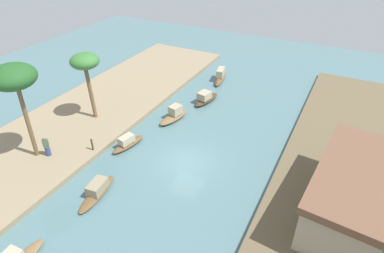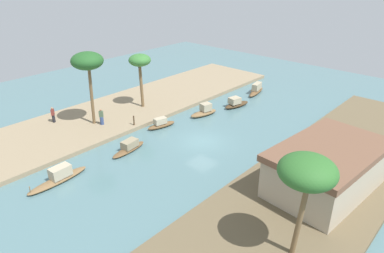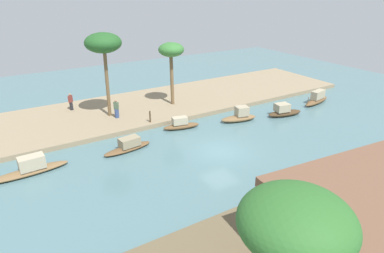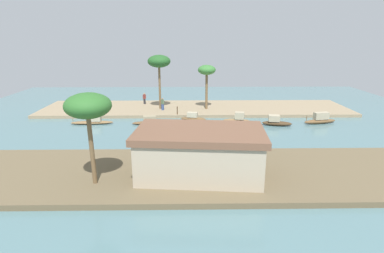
{
  "view_description": "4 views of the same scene",
  "coord_description": "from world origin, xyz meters",
  "px_view_note": "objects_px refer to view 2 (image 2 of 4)",
  "views": [
    {
      "loc": [
        17.28,
        9.47,
        16.14
      ],
      "look_at": [
        -3.79,
        -1.46,
        0.71
      ],
      "focal_mm": 30.0,
      "sensor_mm": 36.0,
      "label": 1
    },
    {
      "loc": [
        23.42,
        19.8,
        15.88
      ],
      "look_at": [
        -0.46,
        -1.76,
        0.89
      ],
      "focal_mm": 33.09,
      "sensor_mm": 36.0,
      "label": 2
    },
    {
      "loc": [
        13.82,
        18.37,
        11.73
      ],
      "look_at": [
        0.33,
        -3.69,
        0.76
      ],
      "focal_mm": 31.33,
      "sensor_mm": 36.0,
      "label": 3
    },
    {
      "loc": [
        1.32,
        34.91,
        10.52
      ],
      "look_at": [
        0.69,
        -1.02,
        0.42
      ],
      "focal_mm": 30.26,
      "sensor_mm": 36.0,
      "label": 4
    }
  ],
  "objects_px": {
    "sampan_midstream": "(236,103)",
    "mooring_post": "(134,120)",
    "sampan_near_left_bank": "(204,111)",
    "palm_tree_left_far": "(87,62)",
    "sampan_foreground": "(59,177)",
    "sampan_with_tall_canopy": "(129,147)",
    "person_by_mooring": "(53,115)",
    "palm_tree_left_near": "(140,62)",
    "sampan_with_red_awning": "(161,124)",
    "palm_tree_right_tall": "(307,173)",
    "person_on_near_bank": "(102,118)",
    "sampan_downstream_large": "(256,90)",
    "riverside_building": "(327,168)"
  },
  "relations": [
    {
      "from": "sampan_with_red_awning",
      "to": "person_on_near_bank",
      "type": "distance_m",
      "value": 6.23
    },
    {
      "from": "sampan_near_left_bank",
      "to": "sampan_midstream",
      "type": "height_order",
      "value": "sampan_near_left_bank"
    },
    {
      "from": "palm_tree_left_near",
      "to": "sampan_with_red_awning",
      "type": "bearing_deg",
      "value": 69.09
    },
    {
      "from": "sampan_downstream_large",
      "to": "riverside_building",
      "type": "xyz_separation_m",
      "value": [
        15.63,
        15.94,
        1.66
      ]
    },
    {
      "from": "person_by_mooring",
      "to": "person_on_near_bank",
      "type": "bearing_deg",
      "value": 82.3
    },
    {
      "from": "sampan_downstream_large",
      "to": "palm_tree_left_far",
      "type": "relative_size",
      "value": 0.57
    },
    {
      "from": "sampan_near_left_bank",
      "to": "person_by_mooring",
      "type": "bearing_deg",
      "value": -25.37
    },
    {
      "from": "palm_tree_left_far",
      "to": "sampan_near_left_bank",
      "type": "bearing_deg",
      "value": 147.3
    },
    {
      "from": "sampan_midstream",
      "to": "riverside_building",
      "type": "bearing_deg",
      "value": 68.11
    },
    {
      "from": "sampan_foreground",
      "to": "riverside_building",
      "type": "distance_m",
      "value": 20.58
    },
    {
      "from": "sampan_near_left_bank",
      "to": "palm_tree_right_tall",
      "type": "xyz_separation_m",
      "value": [
        12.92,
        17.84,
        5.49
      ]
    },
    {
      "from": "sampan_near_left_bank",
      "to": "mooring_post",
      "type": "relative_size",
      "value": 3.45
    },
    {
      "from": "sampan_midstream",
      "to": "palm_tree_right_tall",
      "type": "distance_m",
      "value": 24.71
    },
    {
      "from": "sampan_foreground",
      "to": "sampan_downstream_large",
      "type": "xyz_separation_m",
      "value": [
        -28.2,
        0.26,
        0.09
      ]
    },
    {
      "from": "sampan_with_red_awning",
      "to": "sampan_midstream",
      "type": "bearing_deg",
      "value": 178.5
    },
    {
      "from": "sampan_near_left_bank",
      "to": "palm_tree_left_far",
      "type": "bearing_deg",
      "value": -19.93
    },
    {
      "from": "sampan_midstream",
      "to": "mooring_post",
      "type": "relative_size",
      "value": 3.54
    },
    {
      "from": "sampan_with_red_awning",
      "to": "riverside_building",
      "type": "bearing_deg",
      "value": 102.66
    },
    {
      "from": "sampan_midstream",
      "to": "mooring_post",
      "type": "bearing_deg",
      "value": -8.47
    },
    {
      "from": "sampan_downstream_large",
      "to": "sampan_with_red_awning",
      "type": "bearing_deg",
      "value": -17.74
    },
    {
      "from": "person_on_near_bank",
      "to": "palm_tree_left_near",
      "type": "height_order",
      "value": "palm_tree_left_near"
    },
    {
      "from": "sampan_foreground",
      "to": "sampan_midstream",
      "type": "height_order",
      "value": "sampan_midstream"
    },
    {
      "from": "sampan_foreground",
      "to": "palm_tree_right_tall",
      "type": "relative_size",
      "value": 0.8
    },
    {
      "from": "palm_tree_left_near",
      "to": "palm_tree_right_tall",
      "type": "xyz_separation_m",
      "value": [
        9.4,
        24.41,
        0.23
      ]
    },
    {
      "from": "sampan_near_left_bank",
      "to": "riverside_building",
      "type": "relative_size",
      "value": 0.36
    },
    {
      "from": "sampan_with_tall_canopy",
      "to": "person_by_mooring",
      "type": "relative_size",
      "value": 2.36
    },
    {
      "from": "mooring_post",
      "to": "riverside_building",
      "type": "distance_m",
      "value": 19.65
    },
    {
      "from": "mooring_post",
      "to": "palm_tree_right_tall",
      "type": "xyz_separation_m",
      "value": [
        5.31,
        20.99,
        5.04
      ]
    },
    {
      "from": "palm_tree_left_near",
      "to": "palm_tree_right_tall",
      "type": "relative_size",
      "value": 0.96
    },
    {
      "from": "mooring_post",
      "to": "palm_tree_right_tall",
      "type": "relative_size",
      "value": 0.16
    },
    {
      "from": "person_on_near_bank",
      "to": "palm_tree_left_near",
      "type": "relative_size",
      "value": 0.28
    },
    {
      "from": "sampan_foreground",
      "to": "palm_tree_right_tall",
      "type": "distance_m",
      "value": 19.24
    },
    {
      "from": "sampan_midstream",
      "to": "riverside_building",
      "type": "distance_m",
      "value": 18.16
    },
    {
      "from": "sampan_with_tall_canopy",
      "to": "sampan_foreground",
      "type": "bearing_deg",
      "value": -8.33
    },
    {
      "from": "sampan_near_left_bank",
      "to": "mooring_post",
      "type": "xyz_separation_m",
      "value": [
        7.61,
        -3.16,
        0.45
      ]
    },
    {
      "from": "sampan_downstream_large",
      "to": "sampan_with_red_awning",
      "type": "xyz_separation_m",
      "value": [
        15.78,
        -1.63,
        -0.12
      ]
    },
    {
      "from": "person_on_near_bank",
      "to": "palm_tree_left_near",
      "type": "bearing_deg",
      "value": 55.72
    },
    {
      "from": "sampan_midstream",
      "to": "palm_tree_right_tall",
      "type": "bearing_deg",
      "value": 55.01
    },
    {
      "from": "sampan_near_left_bank",
      "to": "riverside_building",
      "type": "xyz_separation_m",
      "value": [
        5.4,
        16.33,
        1.71
      ]
    },
    {
      "from": "palm_tree_left_far",
      "to": "riverside_building",
      "type": "xyz_separation_m",
      "value": [
        -4.74,
        22.84,
        -4.84
      ]
    },
    {
      "from": "sampan_downstream_large",
      "to": "sampan_foreground",
      "type": "bearing_deg",
      "value": -12.36
    },
    {
      "from": "sampan_foreground",
      "to": "sampan_with_red_awning",
      "type": "distance_m",
      "value": 12.49
    },
    {
      "from": "sampan_downstream_large",
      "to": "mooring_post",
      "type": "xyz_separation_m",
      "value": [
        17.84,
        -3.54,
        0.41
      ]
    },
    {
      "from": "palm_tree_right_tall",
      "to": "mooring_post",
      "type": "bearing_deg",
      "value": -104.19
    },
    {
      "from": "sampan_foreground",
      "to": "palm_tree_left_far",
      "type": "bearing_deg",
      "value": -143.08
    },
    {
      "from": "sampan_foreground",
      "to": "mooring_post",
      "type": "height_order",
      "value": "mooring_post"
    },
    {
      "from": "sampan_near_left_bank",
      "to": "palm_tree_left_near",
      "type": "height_order",
      "value": "palm_tree_left_near"
    },
    {
      "from": "palm_tree_left_far",
      "to": "palm_tree_right_tall",
      "type": "relative_size",
      "value": 1.17
    },
    {
      "from": "person_on_near_bank",
      "to": "mooring_post",
      "type": "height_order",
      "value": "person_on_near_bank"
    },
    {
      "from": "sampan_foreground",
      "to": "sampan_midstream",
      "type": "distance_m",
      "value": 22.49
    }
  ]
}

